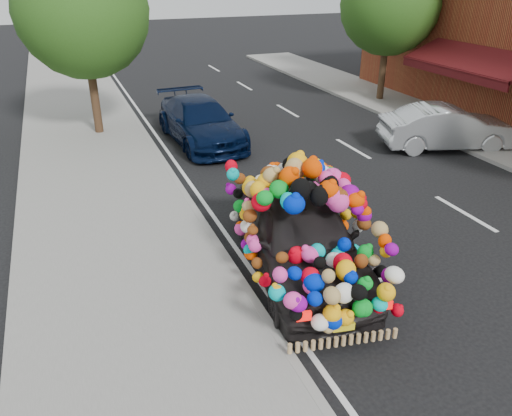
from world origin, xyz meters
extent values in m
plane|color=black|center=(0.00, 0.00, 0.00)|extent=(100.00, 100.00, 0.00)
cube|color=gray|center=(-4.30, 0.00, 0.06)|extent=(4.00, 60.00, 0.12)
cube|color=gray|center=(-2.35, 0.00, 0.07)|extent=(0.15, 60.00, 0.13)
cube|color=gray|center=(8.20, 3.00, 0.06)|extent=(3.00, 40.00, 0.12)
cube|color=#460D0F|center=(8.70, 6.00, 2.35)|extent=(1.62, 5.20, 0.75)
cube|color=#460D0F|center=(7.95, 6.00, 1.95)|extent=(0.06, 5.20, 0.35)
cylinder|color=#332114|center=(-3.80, 9.50, 1.36)|extent=(0.28, 0.28, 2.73)
sphere|color=#285516|center=(-3.80, 9.50, 4.03)|extent=(4.20, 4.20, 4.20)
cylinder|color=#332114|center=(8.00, 10.00, 1.32)|extent=(0.28, 0.28, 2.64)
sphere|color=#285516|center=(8.00, 10.00, 3.90)|extent=(4.00, 4.00, 4.00)
imported|color=black|center=(-1.15, -0.76, 0.78)|extent=(2.60, 4.82, 1.56)
cube|color=red|center=(-2.16, -2.93, 0.78)|extent=(0.23, 0.10, 0.14)
cube|color=red|center=(-0.93, -3.14, 0.78)|extent=(0.23, 0.10, 0.14)
cube|color=yellow|center=(-1.55, -3.05, 0.48)|extent=(0.34, 0.10, 0.12)
imported|color=black|center=(-0.73, 7.47, 0.70)|extent=(2.18, 4.90, 1.40)
imported|color=#B7BBBF|center=(6.35, 3.95, 0.69)|extent=(4.42, 2.65, 1.38)
camera|label=1|loc=(-4.91, -8.01, 5.29)|focal=35.00mm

